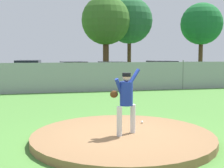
{
  "coord_description": "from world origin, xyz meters",
  "views": [
    {
      "loc": [
        -1.93,
        -7.18,
        2.18
      ],
      "look_at": [
        0.48,
        3.28,
        1.1
      ],
      "focal_mm": 48.36,
      "sensor_mm": 36.0,
      "label": 1
    }
  ],
  "objects_px": {
    "pitcher_youth": "(126,97)",
    "parked_car_burgundy": "(73,73)",
    "parked_car_navy": "(162,72)",
    "parked_car_red": "(113,73)",
    "parked_car_teal": "(29,73)",
    "baseball": "(142,122)",
    "parked_car_white": "(203,72)"
  },
  "relations": [
    {
      "from": "baseball",
      "to": "parked_car_white",
      "type": "xyz_separation_m",
      "value": [
        9.54,
        13.38,
        0.53
      ]
    },
    {
      "from": "pitcher_youth",
      "to": "parked_car_red",
      "type": "relative_size",
      "value": 0.35
    },
    {
      "from": "parked_car_navy",
      "to": "parked_car_burgundy",
      "type": "bearing_deg",
      "value": 174.45
    },
    {
      "from": "baseball",
      "to": "parked_car_navy",
      "type": "relative_size",
      "value": 0.02
    },
    {
      "from": "pitcher_youth",
      "to": "parked_car_teal",
      "type": "xyz_separation_m",
      "value": [
        -2.95,
        14.9,
        -0.3
      ]
    },
    {
      "from": "parked_car_red",
      "to": "parked_car_navy",
      "type": "relative_size",
      "value": 1.11
    },
    {
      "from": "pitcher_youth",
      "to": "parked_car_red",
      "type": "height_order",
      "value": "pitcher_youth"
    },
    {
      "from": "parked_car_white",
      "to": "parked_car_red",
      "type": "xyz_separation_m",
      "value": [
        -7.37,
        -0.23,
        0.03
      ]
    },
    {
      "from": "parked_car_burgundy",
      "to": "parked_car_red",
      "type": "bearing_deg",
      "value": -17.18
    },
    {
      "from": "pitcher_youth",
      "to": "parked_car_navy",
      "type": "xyz_separation_m",
      "value": [
        6.84,
        14.42,
        -0.34
      ]
    },
    {
      "from": "parked_car_red",
      "to": "parked_car_navy",
      "type": "bearing_deg",
      "value": 3.04
    },
    {
      "from": "parked_car_teal",
      "to": "parked_car_navy",
      "type": "distance_m",
      "value": 9.8
    },
    {
      "from": "pitcher_youth",
      "to": "parked_car_burgundy",
      "type": "height_order",
      "value": "pitcher_youth"
    },
    {
      "from": "parked_car_teal",
      "to": "parked_car_navy",
      "type": "relative_size",
      "value": 1.01
    },
    {
      "from": "baseball",
      "to": "parked_car_navy",
      "type": "bearing_deg",
      "value": 65.62
    },
    {
      "from": "parked_car_burgundy",
      "to": "parked_car_teal",
      "type": "xyz_separation_m",
      "value": [
        -3.16,
        -0.16,
        0.04
      ]
    },
    {
      "from": "pitcher_youth",
      "to": "parked_car_teal",
      "type": "relative_size",
      "value": 0.38
    },
    {
      "from": "pitcher_youth",
      "to": "parked_car_teal",
      "type": "height_order",
      "value": "pitcher_youth"
    },
    {
      "from": "parked_car_burgundy",
      "to": "parked_car_navy",
      "type": "xyz_separation_m",
      "value": [
        6.63,
        -0.64,
        0.0
      ]
    },
    {
      "from": "parked_car_red",
      "to": "parked_car_white",
      "type": "bearing_deg",
      "value": 1.75
    },
    {
      "from": "parked_car_red",
      "to": "parked_car_navy",
      "type": "distance_m",
      "value": 3.88
    },
    {
      "from": "parked_car_burgundy",
      "to": "parked_car_teal",
      "type": "bearing_deg",
      "value": -177.02
    },
    {
      "from": "parked_car_burgundy",
      "to": "parked_car_navy",
      "type": "height_order",
      "value": "parked_car_navy"
    },
    {
      "from": "parked_car_white",
      "to": "parked_car_red",
      "type": "distance_m",
      "value": 7.37
    },
    {
      "from": "baseball",
      "to": "parked_car_teal",
      "type": "xyz_separation_m",
      "value": [
        -3.74,
        13.84,
        0.61
      ]
    },
    {
      "from": "pitcher_youth",
      "to": "parked_car_navy",
      "type": "distance_m",
      "value": 15.96
    },
    {
      "from": "baseball",
      "to": "parked_car_red",
      "type": "xyz_separation_m",
      "value": [
        2.18,
        13.15,
        0.56
      ]
    },
    {
      "from": "pitcher_youth",
      "to": "baseball",
      "type": "relative_size",
      "value": 22.08
    },
    {
      "from": "pitcher_youth",
      "to": "parked_car_burgundy",
      "type": "relative_size",
      "value": 0.36
    },
    {
      "from": "parked_car_white",
      "to": "parked_car_navy",
      "type": "height_order",
      "value": "parked_car_navy"
    },
    {
      "from": "parked_car_teal",
      "to": "pitcher_youth",
      "type": "bearing_deg",
      "value": -78.78
    },
    {
      "from": "parked_car_red",
      "to": "parked_car_teal",
      "type": "distance_m",
      "value": 5.95
    }
  ]
}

